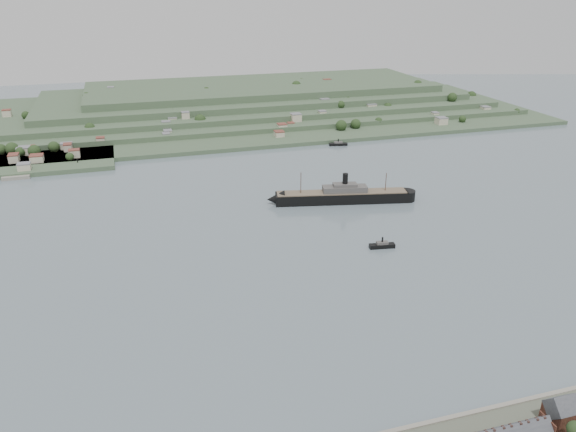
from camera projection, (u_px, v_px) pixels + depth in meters
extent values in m
plane|color=slate|center=(331.00, 251.00, 345.59)|extent=(1400.00, 1400.00, 0.00)
cube|color=gray|center=(470.00, 415.00, 213.57)|extent=(220.00, 2.00, 2.60)
cube|color=#462019|center=(547.00, 422.00, 198.08)|extent=(0.50, 8.40, 3.00)
cube|color=#33201C|center=(522.00, 425.00, 194.61)|extent=(0.90, 1.40, 3.20)
cube|color=#33201C|center=(535.00, 422.00, 196.08)|extent=(0.90, 1.40, 3.20)
cube|color=#462019|center=(561.00, 416.00, 205.63)|extent=(10.00, 10.00, 9.00)
cube|color=#3A3C42|center=(563.00, 406.00, 203.88)|extent=(10.40, 10.18, 10.18)
cube|color=#364E34|center=(223.00, 120.00, 662.59)|extent=(760.00, 260.00, 4.00)
cube|color=#364E34|center=(235.00, 111.00, 688.23)|extent=(680.00, 220.00, 5.00)
cube|color=#364E34|center=(244.00, 103.00, 703.33)|extent=(600.00, 200.00, 6.00)
cube|color=#364E34|center=(253.00, 95.00, 718.04)|extent=(520.00, 180.00, 7.00)
cube|color=#364E34|center=(261.00, 87.00, 732.37)|extent=(440.00, 160.00, 8.00)
cube|color=#364E34|center=(29.00, 161.00, 512.31)|extent=(150.00, 90.00, 4.00)
cube|color=gray|center=(17.00, 176.00, 474.14)|extent=(22.00, 14.00, 2.80)
cube|color=black|center=(342.00, 197.00, 420.70)|extent=(99.78, 33.49, 7.72)
cone|color=black|center=(276.00, 199.00, 416.86)|extent=(15.68, 15.68, 13.23)
cylinder|color=black|center=(406.00, 195.00, 424.53)|extent=(13.23, 13.23, 7.72)
cube|color=brown|center=(342.00, 192.00, 419.07)|extent=(97.40, 31.95, 0.66)
cube|color=#4B4846|center=(345.00, 189.00, 418.30)|extent=(34.40, 16.55, 4.41)
cube|color=#4B4846|center=(345.00, 185.00, 417.15)|extent=(18.85, 11.20, 2.76)
cylinder|color=black|center=(345.00, 180.00, 415.53)|extent=(3.97, 3.97, 9.92)
cylinder|color=#482F21|center=(301.00, 184.00, 413.83)|extent=(0.55, 0.55, 17.63)
cylinder|color=#482F21|center=(386.00, 183.00, 419.20)|extent=(0.55, 0.55, 15.43)
cube|color=black|center=(382.00, 246.00, 349.53)|extent=(16.51, 6.64, 2.57)
cube|color=#4B4846|center=(382.00, 243.00, 348.78)|extent=(7.66, 4.47, 1.93)
cylinder|color=black|center=(382.00, 240.00, 347.95)|extent=(1.07, 1.07, 3.75)
cube|color=black|center=(78.00, 165.00, 502.12)|extent=(19.13, 10.00, 2.46)
cube|color=#4B4846|center=(78.00, 163.00, 501.41)|extent=(9.10, 6.22, 1.84)
cylinder|color=black|center=(77.00, 161.00, 500.61)|extent=(1.02, 1.02, 3.58)
cube|color=black|center=(338.00, 144.00, 566.73)|extent=(19.03, 8.94, 2.45)
cube|color=#4B4846|center=(338.00, 143.00, 566.02)|extent=(8.95, 5.77, 1.84)
cylinder|color=black|center=(338.00, 141.00, 565.23)|extent=(1.02, 1.02, 3.57)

